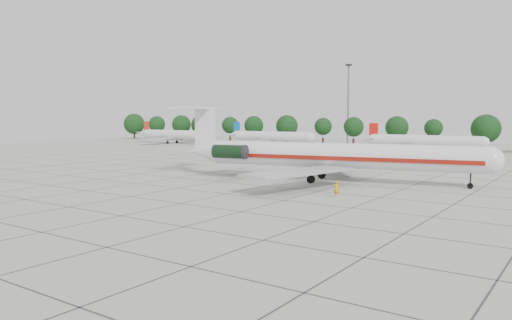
% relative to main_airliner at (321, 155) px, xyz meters
% --- Properties ---
extents(ground, '(260.00, 260.00, 0.00)m').
position_rel_main_airliner_xyz_m(ground, '(-3.70, -9.05, -3.77)').
color(ground, '#AEAEA7').
rests_on(ground, ground).
extents(apron_joints, '(170.00, 170.00, 0.02)m').
position_rel_main_airliner_xyz_m(apron_joints, '(-3.70, 5.95, -3.77)').
color(apron_joints, '#383838').
rests_on(apron_joints, ground).
extents(main_airliner, '(45.11, 35.07, 10.68)m').
position_rel_main_airliner_xyz_m(main_airliner, '(0.00, 0.00, 0.00)').
color(main_airliner, silver).
rests_on(main_airliner, ground).
extents(ground_crew, '(0.84, 0.73, 1.94)m').
position_rel_main_airliner_xyz_m(ground_crew, '(8.11, -11.86, -2.80)').
color(ground_crew, orange).
rests_on(ground_crew, ground).
extents(bg_airliner_a, '(28.24, 27.20, 7.40)m').
position_rel_main_airliner_xyz_m(bg_airliner_a, '(-86.12, 58.79, -0.86)').
color(bg_airliner_a, silver).
rests_on(bg_airliner_a, ground).
extents(bg_airliner_b, '(28.24, 27.20, 7.40)m').
position_rel_main_airliner_xyz_m(bg_airliner_b, '(-51.46, 65.68, -0.86)').
color(bg_airliner_b, silver).
rests_on(bg_airliner_b, ground).
extents(bg_airliner_c, '(28.24, 27.20, 7.40)m').
position_rel_main_airliner_xyz_m(bg_airliner_c, '(-4.06, 63.26, -0.86)').
color(bg_airliner_c, silver).
rests_on(bg_airliner_c, ground).
extents(tree_line, '(249.86, 8.44, 10.22)m').
position_rel_main_airliner_xyz_m(tree_line, '(-15.38, 75.95, 2.21)').
color(tree_line, '#332114').
rests_on(tree_line, ground).
extents(floodlight_mast, '(1.60, 1.60, 25.45)m').
position_rel_main_airliner_xyz_m(floodlight_mast, '(-33.70, 82.95, 10.51)').
color(floodlight_mast, slate).
rests_on(floodlight_mast, ground).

